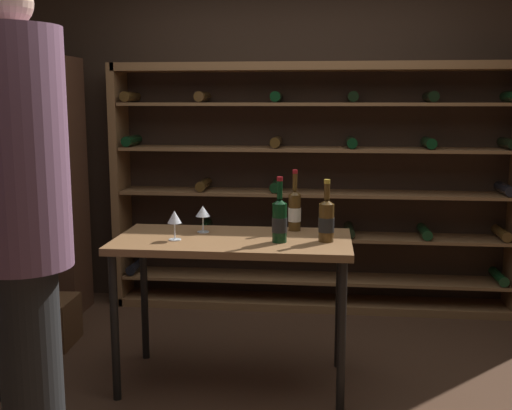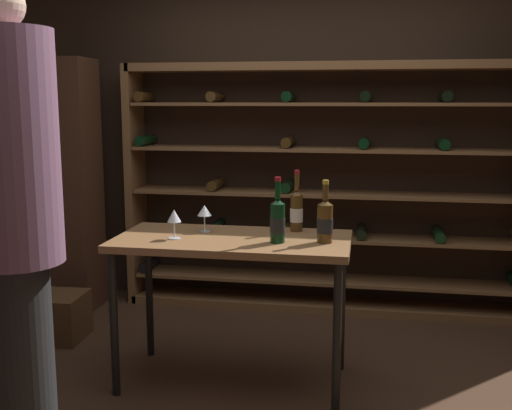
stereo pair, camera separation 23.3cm
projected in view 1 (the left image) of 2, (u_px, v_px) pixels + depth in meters
ground_plane at (273, 401)px, 3.32m from camera, size 9.55×9.55×0.00m
back_wall at (293, 116)px, 4.81m from camera, size 4.85×0.10×2.93m
wine_rack at (315, 188)px, 4.68m from camera, size 3.04×0.32×1.86m
tasting_table at (233, 253)px, 3.42m from camera, size 1.29×0.65×0.84m
person_bystander_dark_jacket at (21, 207)px, 2.55m from camera, size 0.40×0.40×2.06m
wine_crate at (38, 321)px, 4.08m from camera, size 0.49×0.36×0.31m
display_cabinet at (51, 188)px, 4.60m from camera, size 0.44×0.36×1.89m
wine_bottle_red_label at (295, 210)px, 3.58m from camera, size 0.07×0.07×0.35m
wine_bottle_amber_reserve at (280, 220)px, 3.29m from camera, size 0.08×0.08×0.35m
wine_bottle_black_capsule at (326, 220)px, 3.30m from camera, size 0.08×0.08×0.33m
wine_glass_stemmed_left at (203, 212)px, 3.53m from camera, size 0.08×0.08×0.15m
wine_glass_stemmed_right at (174, 218)px, 3.33m from camera, size 0.08×0.08×0.16m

